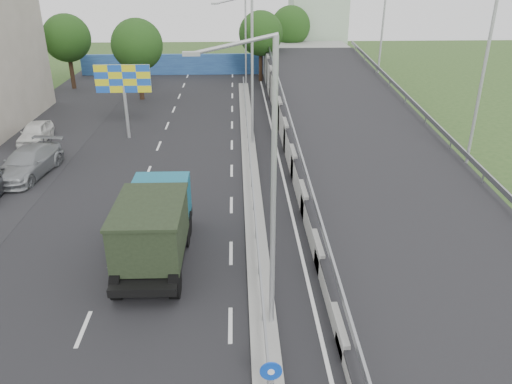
{
  "coord_description": "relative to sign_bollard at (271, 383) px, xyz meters",
  "views": [
    {
      "loc": [
        -0.86,
        -8.55,
        12.0
      ],
      "look_at": [
        0.02,
        12.9,
        2.2
      ],
      "focal_mm": 35.0,
      "sensor_mm": 36.0,
      "label": 1
    }
  ],
  "objects": [
    {
      "name": "road_surface",
      "position": [
        -3.0,
        17.83,
        -1.03
      ],
      "size": [
        26.0,
        90.0,
        0.04
      ],
      "primitive_type": "cube",
      "color": "black",
      "rests_on": "ground"
    },
    {
      "name": "median",
      "position": [
        0.0,
        21.83,
        -0.93
      ],
      "size": [
        1.0,
        44.0,
        0.2
      ],
      "primitive_type": "cube",
      "color": "gray",
      "rests_on": "ground"
    },
    {
      "name": "overpass_ramp",
      "position": [
        7.5,
        21.83,
        0.72
      ],
      "size": [
        10.0,
        50.0,
        3.5
      ],
      "color": "gray",
      "rests_on": "ground"
    },
    {
      "name": "median_guardrail",
      "position": [
        0.0,
        21.83,
        -0.28
      ],
      "size": [
        0.09,
        44.0,
        0.71
      ],
      "color": "gray",
      "rests_on": "median"
    },
    {
      "name": "sign_bollard",
      "position": [
        0.0,
        0.0,
        0.0
      ],
      "size": [
        0.64,
        0.23,
        1.67
      ],
      "color": "black",
      "rests_on": "median"
    },
    {
      "name": "lamp_post_near",
      "position": [
        0.11,
        3.83,
        4.77
      ],
      "size": [
        2.74,
        0.18,
        10.08
      ],
      "color": "#B2B5B7",
      "rests_on": "median"
    },
    {
      "name": "lamp_post_mid",
      "position": [
        0.11,
        23.83,
        4.77
      ],
      "size": [
        2.74,
        0.18,
        10.08
      ],
      "color": "#B2B5B7",
      "rests_on": "median"
    },
    {
      "name": "lamp_post_far",
      "position": [
        0.11,
        43.83,
        4.77
      ],
      "size": [
        2.74,
        0.18,
        10.08
      ],
      "color": "#B2B5B7",
      "rests_on": "median"
    },
    {
      "name": "blue_wall",
      "position": [
        -4.0,
        49.83,
        0.17
      ],
      "size": [
        30.0,
        0.5,
        2.4
      ],
      "primitive_type": "cube",
      "color": "navy",
      "rests_on": "ground"
    },
    {
      "name": "church",
      "position": [
        10.0,
        57.83,
        4.28
      ],
      "size": [
        7.0,
        7.0,
        13.8
      ],
      "color": "#B2CCAD",
      "rests_on": "ground"
    },
    {
      "name": "billboard",
      "position": [
        -9.0,
        25.83,
        3.15
      ],
      "size": [
        4.0,
        0.24,
        5.5
      ],
      "color": "#B2B5B7",
      "rests_on": "ground"
    },
    {
      "name": "tree_left_mid",
      "position": [
        -10.0,
        37.83,
        4.14
      ],
      "size": [
        4.8,
        4.8,
        7.6
      ],
      "color": "black",
      "rests_on": "ground"
    },
    {
      "name": "tree_median_far",
      "position": [
        2.0,
        45.83,
        4.14
      ],
      "size": [
        4.8,
        4.8,
        7.6
      ],
      "color": "black",
      "rests_on": "ground"
    },
    {
      "name": "tree_left_far",
      "position": [
        -18.0,
        42.83,
        4.14
      ],
      "size": [
        4.8,
        4.8,
        7.6
      ],
      "color": "black",
      "rests_on": "ground"
    },
    {
      "name": "tree_ramp_far",
      "position": [
        6.0,
        52.83,
        4.14
      ],
      "size": [
        4.8,
        4.8,
        7.6
      ],
      "color": "black",
      "rests_on": "ground"
    },
    {
      "name": "dump_truck",
      "position": [
        -4.48,
        8.51,
        0.71
      ],
      "size": [
        2.84,
        7.18,
        3.16
      ],
      "rotation": [
        0.0,
        0.0,
        -0.01
      ],
      "color": "black",
      "rests_on": "ground"
    },
    {
      "name": "parked_car_d",
      "position": [
        -13.79,
        18.64,
        -0.18
      ],
      "size": [
        3.24,
        6.18,
        1.71
      ],
      "primitive_type": "imported",
      "rotation": [
        0.0,
        0.0,
        -0.15
      ],
      "color": "gray",
      "rests_on": "ground"
    },
    {
      "name": "parked_car_e",
      "position": [
        -15.67,
        25.16,
        -0.29
      ],
      "size": [
        1.93,
        4.41,
        1.48
      ],
      "primitive_type": "imported",
      "rotation": [
        0.0,
        0.0,
        0.04
      ],
      "color": "silver",
      "rests_on": "ground"
    }
  ]
}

